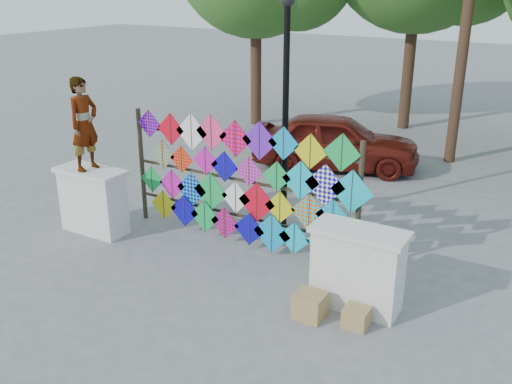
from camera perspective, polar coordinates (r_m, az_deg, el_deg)
ground at (r=10.19m, az=-4.08°, el=-6.70°), size 80.00×80.00×0.00m
parapet_left at (r=11.44m, az=-15.96°, el=-0.79°), size 1.40×0.65×1.28m
parapet_right at (r=8.63m, az=10.10°, el=-7.51°), size 1.40×0.65×1.28m
kite_rack at (r=10.18m, az=-1.25°, el=0.76°), size 4.96×0.24×2.41m
vendor_woman at (r=11.02m, az=-16.82°, el=6.52°), size 0.42×0.64×1.74m
sedan at (r=14.89m, az=7.99°, el=5.05°), size 4.55×2.94×1.44m
lamppost at (r=10.80m, az=3.00°, el=10.03°), size 0.28×0.28×4.46m
cardboard_box_near at (r=8.51m, az=5.38°, el=-11.22°), size 0.44×0.39×0.39m
cardboard_box_far at (r=8.42m, az=10.00°, el=-12.24°), size 0.35×0.32×0.30m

